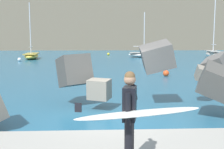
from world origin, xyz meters
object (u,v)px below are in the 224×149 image
Objects in this scene: boat_near_right at (147,55)px; mooring_buoy_middle at (166,73)px; boat_near_left at (212,54)px; mooring_buoy_inner at (108,54)px; boat_near_centre at (32,56)px; surfer_with_board at (131,114)px; mooring_buoy_outer at (19,59)px.

boat_near_right is 14.95× the size of mooring_buoy_middle.
mooring_buoy_middle is at bearing -120.51° from boat_near_left.
mooring_buoy_middle is at bearing -83.34° from mooring_buoy_inner.
boat_near_centre reaches higher than mooring_buoy_middle.
boat_near_left reaches higher than mooring_buoy_inner.
boat_near_centre is at bearing -142.73° from mooring_buoy_inner.
boat_near_centre is at bearing 126.48° from mooring_buoy_middle.
boat_near_left is 22.49m from mooring_buoy_middle.
surfer_with_board is at bearing -91.44° from mooring_buoy_inner.
mooring_buoy_inner is 1.00× the size of mooring_buoy_middle.
surfer_with_board reaches higher than mooring_buoy_middle.
boat_near_left is 18.58× the size of mooring_buoy_outer.
mooring_buoy_middle is (13.94, -18.86, -0.23)m from boat_near_centre.
boat_near_left is at bearing 59.49° from mooring_buoy_middle.
boat_near_right is (16.23, 2.27, -0.01)m from boat_near_centre.
boat_near_right reaches higher than surfer_with_board.
surfer_with_board is 41.65m from mooring_buoy_inner.
boat_near_right reaches higher than mooring_buoy_outer.
boat_near_right is 14.95× the size of mooring_buoy_inner.
boat_near_right is at bearing 169.13° from boat_near_left.
mooring_buoy_middle is 20.48m from mooring_buoy_outer.
mooring_buoy_inner is 1.00× the size of mooring_buoy_outer.
mooring_buoy_inner is at bearing 132.53° from boat_near_right.
mooring_buoy_middle is (-11.42, -19.38, -0.38)m from boat_near_left.
mooring_buoy_inner is at bearing 152.19° from boat_near_left.
mooring_buoy_outer is (-16.66, -6.54, -0.22)m from boat_near_right.
boat_near_left reaches higher than boat_near_centre.
mooring_buoy_outer is at bearing -131.95° from mooring_buoy_inner.
boat_near_centre reaches higher than mooring_buoy_inner.
mooring_buoy_outer is (-25.79, -4.79, -0.38)m from boat_near_left.
surfer_with_board is at bearing -73.76° from boat_near_centre.
boat_near_left is 26.23m from mooring_buoy_outer.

